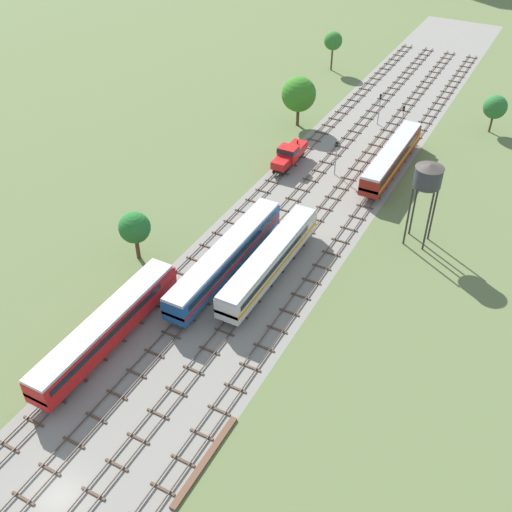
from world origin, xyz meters
TOP-DOWN VIEW (x-y plane):
  - ground_plane at (0.00, 56.00)m, footprint 480.00×480.00m
  - ballast_bed at (0.00, 56.00)m, footprint 18.20×176.00m
  - track_far_left at (-7.10, 57.00)m, footprint 2.40×126.00m
  - track_left at (-2.37, 57.00)m, footprint 2.40×126.00m
  - track_centre_left at (2.37, 57.00)m, footprint 2.40×126.00m
  - track_centre at (7.10, 57.00)m, footprint 2.40×126.00m
  - diesel_railcar_far_left_nearest at (-7.10, 15.30)m, footprint 2.96×20.50m
  - passenger_coach_left_near at (-2.37, 31.15)m, footprint 2.96×22.00m
  - diesel_railcar_centre_left_mid at (2.37, 32.94)m, footprint 2.96×20.50m
  - shunter_loco_far_left_midfar at (-7.10, 57.95)m, footprint 2.74×8.46m
  - diesel_railcar_centre_far at (7.10, 63.22)m, footprint 2.96×20.50m
  - water_tower at (15.52, 48.04)m, footprint 3.44×3.44m
  - signal_post_nearest at (-0.00, 58.80)m, footprint 0.28×0.47m
  - signal_post_near at (4.73, 75.87)m, footprint 0.28×0.47m
  - signal_post_mid at (-0.00, 78.14)m, footprint 0.28×0.47m
  - lineside_tree_0 at (-11.94, 71.43)m, footprint 5.76×5.76m
  - lineside_tree_1 at (-16.73, 97.92)m, footprint 3.62×3.62m
  - lineside_tree_2 at (-13.43, 28.73)m, footprint 3.82×3.82m
  - lineside_tree_3 at (17.48, 84.24)m, footprint 3.86×3.86m
  - spare_rail_bundle at (8.79, 8.39)m, footprint 0.60×10.00m

SIDE VIEW (x-z plane):
  - ground_plane at x=0.00m, z-range 0.00..0.00m
  - ballast_bed at x=0.00m, z-range 0.00..0.01m
  - spare_rail_bundle at x=8.79m, z-range 0.00..0.24m
  - track_far_left at x=-7.10m, z-range -0.01..0.28m
  - track_left at x=-2.37m, z-range -0.01..0.28m
  - track_centre_left at x=2.37m, z-range -0.01..0.28m
  - track_centre at x=7.10m, z-range -0.01..0.28m
  - shunter_loco_far_left_midfar at x=-7.10m, z-range 0.46..3.56m
  - diesel_railcar_far_left_nearest at x=-7.10m, z-range 0.70..4.50m
  - diesel_railcar_centre_left_mid at x=2.37m, z-range 0.70..4.50m
  - diesel_railcar_centre_far at x=7.10m, z-range 0.70..4.50m
  - passenger_coach_left_near at x=-2.37m, z-range 0.71..4.51m
  - signal_post_near at x=4.73m, z-range 0.72..6.03m
  - signal_post_mid at x=0.00m, z-range 0.74..6.25m
  - signal_post_nearest at x=0.00m, z-range 0.74..6.28m
  - lineside_tree_3 at x=17.48m, z-range 1.23..7.58m
  - lineside_tree_2 at x=-13.43m, z-range 1.25..7.67m
  - lineside_tree_0 at x=-11.94m, z-range 1.31..9.73m
  - lineside_tree_1 at x=-16.73m, z-range 2.01..9.73m
  - water_tower at x=15.52m, z-range 3.79..14.90m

